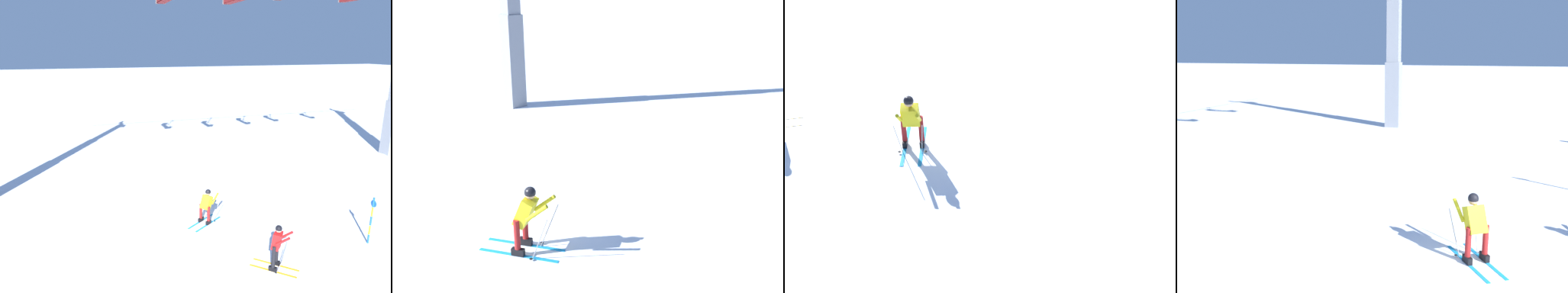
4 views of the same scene
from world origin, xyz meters
TOP-DOWN VIEW (x-y plane):
  - ground_plane at (0.00, 0.00)m, footprint 260.00×260.00m
  - skier_carving_main at (1.06, 0.57)m, footprint 1.78×1.43m

SIDE VIEW (x-z plane):
  - ground_plane at x=0.00m, z-range 0.00..0.00m
  - skier_carving_main at x=1.06m, z-range 0.05..1.72m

